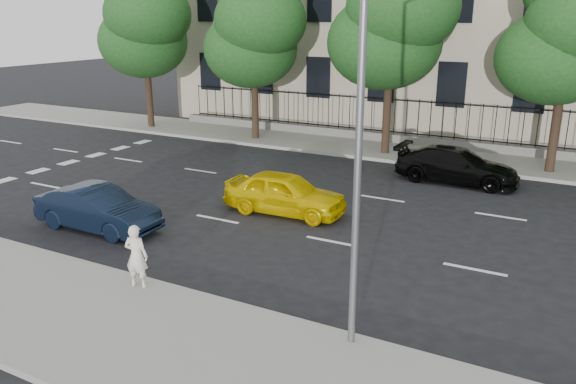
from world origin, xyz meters
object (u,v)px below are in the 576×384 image
Objects in this scene: yellow_taxi at (285,193)px; woman_near at (136,256)px; street_light at (372,80)px; black_sedan at (457,165)px; navy_sedan at (97,209)px.

woman_near is at bearing 173.78° from yellow_taxi.
yellow_taxi is at bearing 129.93° from street_light.
yellow_taxi is 0.86× the size of black_sedan.
black_sedan is (4.21, 6.28, -0.01)m from yellow_taxi.
street_light is 5.25× the size of woman_near.
street_light is 8.80m from yellow_taxi.
street_light reaches higher than woman_near.
street_light reaches higher than navy_sedan.
street_light is 12.91m from black_sedan.
street_light is at bearing -175.14° from black_sedan.
navy_sedan is at bearing 141.95° from black_sedan.
woman_near reaches higher than navy_sedan.
black_sedan is at bearing 93.12° from street_light.
woman_near is (-5.29, -0.69, -4.23)m from street_light.
woman_near reaches higher than black_sedan.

